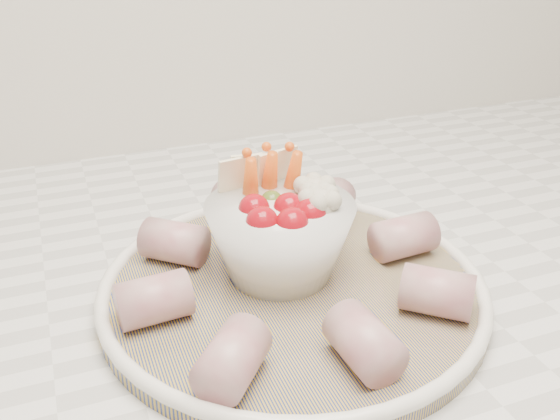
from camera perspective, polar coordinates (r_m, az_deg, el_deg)
name	(u,v)px	position (r m, az deg, el deg)	size (l,w,h in m)	color
serving_platter	(293,287)	(0.54, 1.17, -7.07)	(0.33, 0.33, 0.02)	navy
veggie_bowl	(281,233)	(0.53, 0.08, -2.09)	(0.13, 0.13, 0.10)	white
cured_meat_rolls	(292,264)	(0.52, 1.08, -5.00)	(0.29, 0.29, 0.04)	#A14A57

